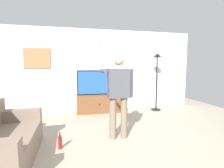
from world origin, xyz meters
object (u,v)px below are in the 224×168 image
Objects in this scene: tv_stand at (98,103)px; floor_lamp at (157,70)px; person_standing_nearer_lamp at (118,92)px; beverage_bottle at (60,142)px; television at (98,83)px; wall_clock at (97,41)px; framed_picture at (37,58)px.

floor_lamp is (1.95, -0.17, 1.09)m from tv_stand.
person_standing_nearer_lamp is 5.58× the size of beverage_bottle.
tv_stand is 0.72× the size of floor_lamp.
television reaches higher than tv_stand.
wall_clock is at bearing 166.69° from floor_lamp.
person_standing_nearer_lamp is (0.14, -2.03, 0.68)m from tv_stand.
tv_stand is 2.47m from beverage_bottle.
beverage_bottle is (-0.99, -2.54, -2.18)m from wall_clock.
floor_lamp reaches higher than tv_stand.
floor_lamp is (1.95, -0.22, 0.41)m from television.
tv_stand is 4.57× the size of beverage_bottle.
person_standing_nearer_lamp is at bearing -134.21° from floor_lamp.
person_standing_nearer_lamp is (-1.81, -1.86, -0.41)m from floor_lamp.
framed_picture is 2.59× the size of beverage_bottle.
beverage_bottle is (-2.93, -2.08, -1.25)m from floor_lamp.
television is 4.39× the size of beverage_bottle.
television is 0.79× the size of person_standing_nearer_lamp.
tv_stand is 2.04m from wall_clock.
framed_picture reaches higher than television.
television is at bearing 93.87° from person_standing_nearer_lamp.
floor_lamp is at bearing -5.00° from tv_stand.
floor_lamp is 6.34× the size of beverage_bottle.
beverage_bottle is at bearing -111.21° from wall_clock.
framed_picture is at bearing 108.80° from beverage_bottle.
floor_lamp is (3.80, -0.47, -0.35)m from framed_picture.
television is 4.43× the size of wall_clock.
tv_stand is at bearing 175.00° from floor_lamp.
beverage_bottle is (-1.13, -0.23, -0.84)m from person_standing_nearer_lamp.
tv_stand is 1.04× the size of television.
tv_stand is at bearing -9.04° from framed_picture.
tv_stand is 2.37m from framed_picture.
framed_picture is (-1.86, 0.30, 1.44)m from tv_stand.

